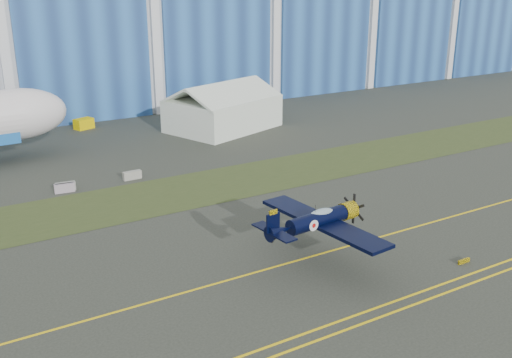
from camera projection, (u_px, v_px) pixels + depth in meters
ground at (138, 269)px, 45.28m from camera, size 260.00×260.00×0.00m
grass_median at (85, 210)px, 56.62m from camera, size 260.00×10.00×0.02m
taxiway_centreline at (164, 298)px, 41.23m from camera, size 200.00×0.20×0.02m
guard_board_right at (464, 261)px, 46.22m from camera, size 1.20×0.15×0.35m
warbird at (318, 220)px, 44.86m from camera, size 11.22×13.10×3.62m
tent at (223, 105)px, 85.39m from camera, size 17.43×15.01×6.84m
tug at (84, 124)px, 86.24m from camera, size 2.97×2.39×1.50m
barrier_a at (65, 187)px, 61.60m from camera, size 2.05×0.81×0.90m
barrier_b at (64, 188)px, 61.21m from camera, size 2.06×0.84×0.90m
barrier_c at (132, 175)px, 65.09m from camera, size 2.01×0.65×0.90m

